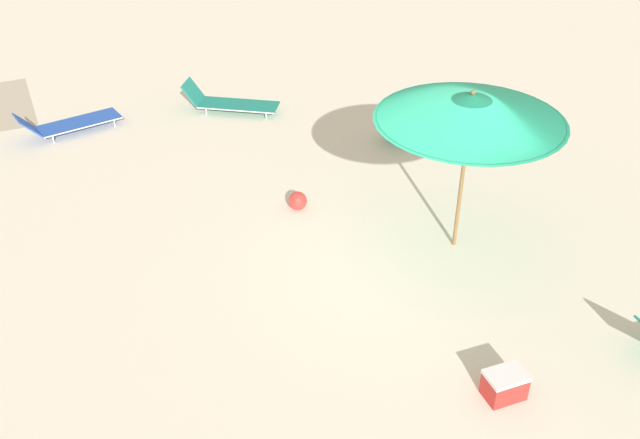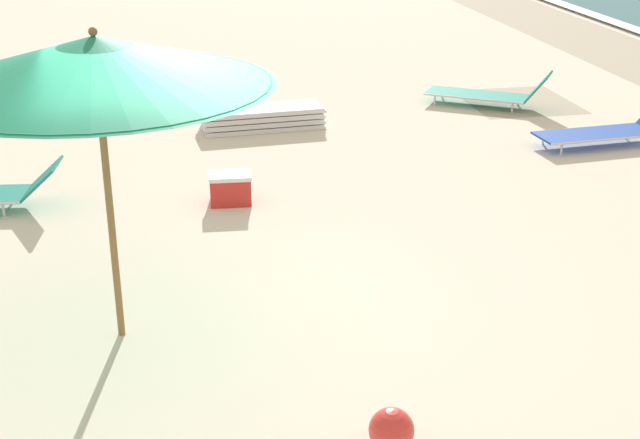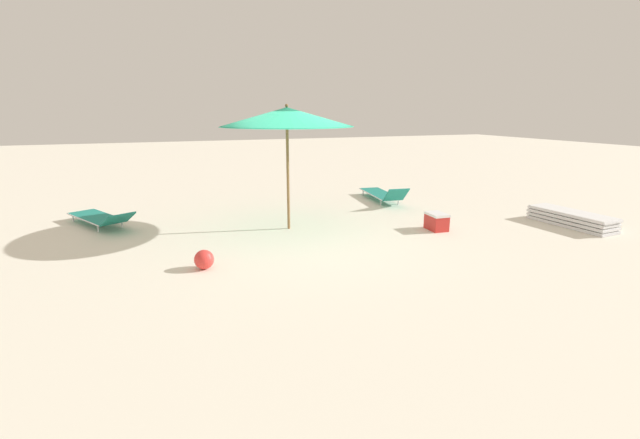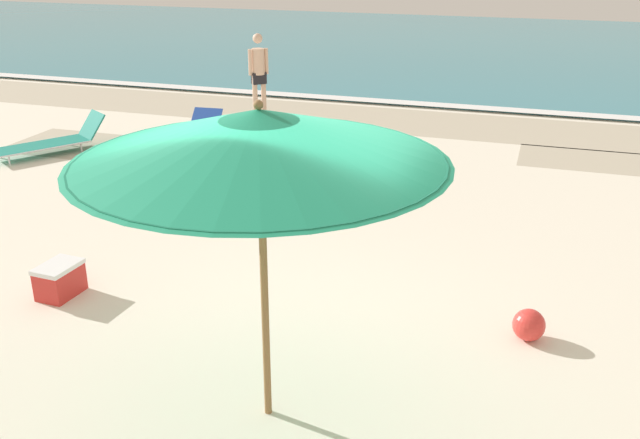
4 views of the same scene
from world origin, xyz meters
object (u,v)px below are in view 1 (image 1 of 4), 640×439
at_px(sun_lounger_beside_umbrella, 68,123).
at_px(beach_ball, 298,201).
at_px(sun_lounger_near_water_left, 229,102).
at_px(beach_umbrella, 471,108).
at_px(cooler_box, 505,385).
at_px(sun_lounger_under_umbrella, 419,119).

height_order(sun_lounger_beside_umbrella, beach_ball, sun_lounger_beside_umbrella).
xyz_separation_m(sun_lounger_near_water_left, beach_ball, (-4.27, 0.18, -0.06)).
bearing_deg(beach_ball, beach_umbrella, -137.12).
xyz_separation_m(beach_umbrella, sun_lounger_near_water_left, (6.27, 1.68, -2.16)).
bearing_deg(beach_umbrella, sun_lounger_near_water_left, 15.02).
height_order(beach_ball, cooler_box, cooler_box).
bearing_deg(sun_lounger_beside_umbrella, sun_lounger_under_umbrella, -122.94).
distance_m(beach_umbrella, beach_ball, 3.52).
xyz_separation_m(sun_lounger_under_umbrella, sun_lounger_beside_umbrella, (2.80, 6.69, 0.02)).
relative_size(sun_lounger_under_umbrella, cooler_box, 4.30).
xyz_separation_m(beach_ball, cooler_box, (-4.97, -0.63, 0.03)).
bearing_deg(sun_lounger_near_water_left, sun_lounger_under_umbrella, -91.62).
xyz_separation_m(sun_lounger_beside_umbrella, sun_lounger_near_water_left, (-0.38, -3.33, 0.00)).
relative_size(sun_lounger_beside_umbrella, sun_lounger_near_water_left, 1.04).
height_order(beach_umbrella, sun_lounger_beside_umbrella, beach_umbrella).
height_order(beach_umbrella, cooler_box, beach_umbrella).
bearing_deg(sun_lounger_beside_umbrella, cooler_box, -168.80).
bearing_deg(sun_lounger_beside_umbrella, beach_umbrella, -153.24).
distance_m(beach_umbrella, sun_lounger_beside_umbrella, 8.61).
relative_size(sun_lounger_near_water_left, beach_ball, 6.32).
relative_size(sun_lounger_beside_umbrella, cooler_box, 4.05).
distance_m(sun_lounger_under_umbrella, sun_lounger_beside_umbrella, 7.25).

